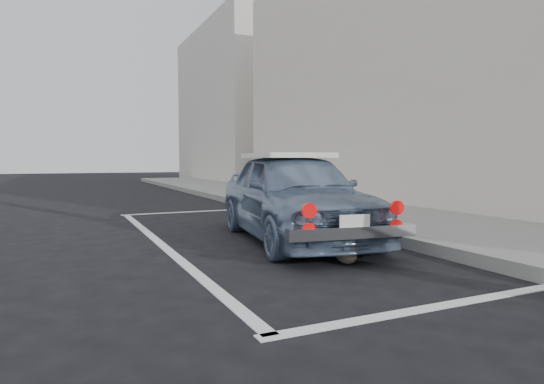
# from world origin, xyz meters

# --- Properties ---
(ground) EXTENTS (80.00, 80.00, 0.00)m
(ground) POSITION_xyz_m (0.00, 0.00, 0.00)
(ground) COLOR black
(ground) RESTS_ON ground
(sidewalk) EXTENTS (2.80, 40.00, 0.15)m
(sidewalk) POSITION_xyz_m (3.20, 2.00, 0.07)
(sidewalk) COLOR slate
(sidewalk) RESTS_ON ground
(shop_building) EXTENTS (3.50, 18.00, 7.00)m
(shop_building) POSITION_xyz_m (6.33, 4.00, 3.49)
(shop_building) COLOR beige
(shop_building) RESTS_ON ground
(building_far) EXTENTS (3.50, 10.00, 8.00)m
(building_far) POSITION_xyz_m (6.35, 20.00, 4.00)
(building_far) COLOR beige
(building_far) RESTS_ON ground
(pline_rear) EXTENTS (3.00, 0.12, 0.01)m
(pline_rear) POSITION_xyz_m (0.50, -0.50, 0.00)
(pline_rear) COLOR silver
(pline_rear) RESTS_ON ground
(pline_front) EXTENTS (3.00, 0.12, 0.01)m
(pline_front) POSITION_xyz_m (0.50, 6.50, 0.00)
(pline_front) COLOR silver
(pline_front) RESTS_ON ground
(pline_side) EXTENTS (0.12, 7.00, 0.01)m
(pline_side) POSITION_xyz_m (-0.90, 3.00, 0.00)
(pline_side) COLOR silver
(pline_side) RESTS_ON ground
(retro_coupe) EXTENTS (1.98, 3.84, 1.25)m
(retro_coupe) POSITION_xyz_m (0.85, 2.52, 0.63)
(retro_coupe) COLOR slate
(retro_coupe) RESTS_ON ground
(cat) EXTENTS (0.23, 0.46, 0.25)m
(cat) POSITION_xyz_m (0.68, 0.99, 0.11)
(cat) COLOR #645A4C
(cat) RESTS_ON ground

